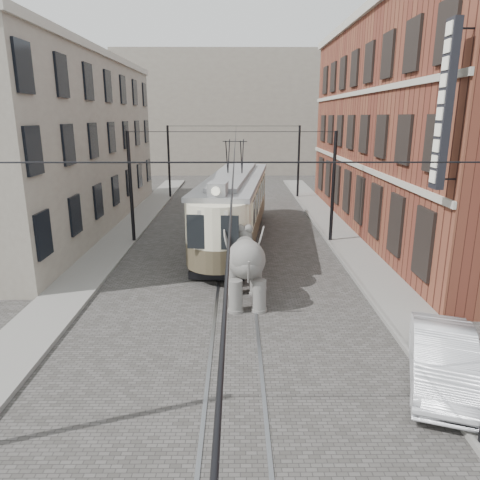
{
  "coord_description": "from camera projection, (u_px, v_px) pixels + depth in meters",
  "views": [
    {
      "loc": [
        0.06,
        -17.98,
        6.73
      ],
      "look_at": [
        0.18,
        -1.12,
        2.1
      ],
      "focal_mm": 33.85,
      "sensor_mm": 36.0,
      "label": 1
    }
  ],
  "objects": [
    {
      "name": "sidewalk_right",
      "position": [
        377.0,
        279.0,
        19.14
      ],
      "size": [
        2.0,
        60.0,
        0.15
      ],
      "primitive_type": "cube",
      "color": "slate",
      "rests_on": "ground"
    },
    {
      "name": "sidewalk_left",
      "position": [
        82.0,
        279.0,
        19.06
      ],
      "size": [
        2.0,
        60.0,
        0.15
      ],
      "primitive_type": "cube",
      "color": "slate",
      "rests_on": "ground"
    },
    {
      "name": "tram_rails",
      "position": [
        236.0,
        281.0,
        19.12
      ],
      "size": [
        1.54,
        80.0,
        0.02
      ],
      "primitive_type": null,
      "color": "slate",
      "rests_on": "ground"
    },
    {
      "name": "tram",
      "position": [
        235.0,
        192.0,
        24.75
      ],
      "size": [
        4.37,
        14.04,
        5.48
      ],
      "primitive_type": null,
      "rotation": [
        0.0,
        0.0,
        -0.11
      ],
      "color": "beige",
      "rests_on": "ground"
    },
    {
      "name": "stucco_building",
      "position": [
        54.0,
        146.0,
        27.37
      ],
      "size": [
        7.0,
        24.0,
        10.0
      ],
      "primitive_type": "cube",
      "color": "gray",
      "rests_on": "ground"
    },
    {
      "name": "catenary",
      "position": [
        232.0,
        191.0,
        23.15
      ],
      "size": [
        11.0,
        30.2,
        6.0
      ],
      "primitive_type": null,
      "color": "black",
      "rests_on": "ground"
    },
    {
      "name": "brick_building",
      "position": [
        425.0,
        129.0,
        26.28
      ],
      "size": [
        8.0,
        26.0,
        12.0
      ],
      "primitive_type": "cube",
      "color": "#5E2A1F",
      "rests_on": "ground"
    },
    {
      "name": "distant_block",
      "position": [
        236.0,
        114.0,
        55.84
      ],
      "size": [
        28.0,
        10.0,
        14.0
      ],
      "primitive_type": "cube",
      "color": "gray",
      "rests_on": "ground"
    },
    {
      "name": "parked_car",
      "position": [
        443.0,
        359.0,
        11.6
      ],
      "size": [
        2.88,
        4.61,
        1.43
      ],
      "primitive_type": "imported",
      "rotation": [
        0.0,
        0.0,
        -0.34
      ],
      "color": "silver",
      "rests_on": "ground"
    },
    {
      "name": "ground",
      "position": [
        236.0,
        281.0,
        19.12
      ],
      "size": [
        120.0,
        120.0,
        0.0
      ],
      "primitive_type": "plane",
      "color": "#484543"
    },
    {
      "name": "elephant",
      "position": [
        246.0,
        269.0,
        16.6
      ],
      "size": [
        2.51,
        4.37,
        2.63
      ],
      "primitive_type": null,
      "rotation": [
        0.0,
        0.0,
        0.03
      ],
      "color": "#5B5955",
      "rests_on": "ground"
    }
  ]
}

